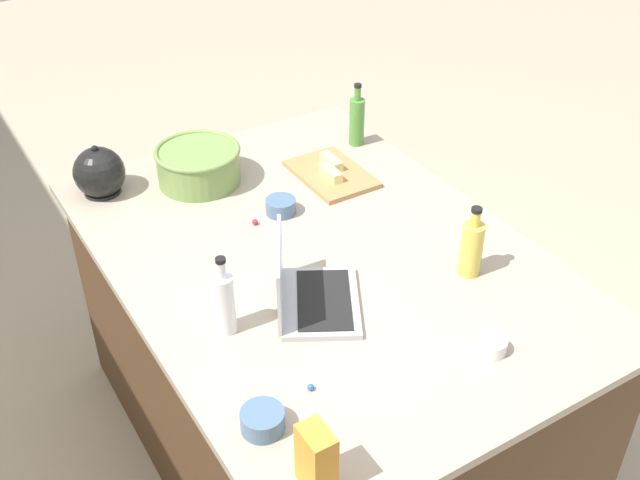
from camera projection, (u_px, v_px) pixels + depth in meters
ground_plane at (320, 442)px, 2.94m from camera, size 12.00×12.00×0.00m
island_counter at (320, 356)px, 2.68m from camera, size 1.74×1.23×0.90m
laptop at (307, 292)px, 2.19m from camera, size 0.38×0.35×0.22m
mixing_bowl_large at (198, 164)px, 2.74m from camera, size 0.31×0.31×0.13m
bottle_vinegar at (224, 302)px, 2.07m from camera, size 0.06×0.06×0.25m
bottle_oil at (472, 247)px, 2.29m from camera, size 0.07×0.07×0.23m
bottle_olive at (357, 120)px, 2.96m from camera, size 0.06×0.06×0.25m
kettle at (99, 173)px, 2.68m from camera, size 0.21×0.18×0.20m
cutting_board at (331, 174)px, 2.81m from camera, size 0.33×0.23×0.02m
butter_stick_left at (331, 162)px, 2.83m from camera, size 0.11×0.04×0.04m
butter_stick_right at (331, 173)px, 2.76m from camera, size 0.11×0.04×0.04m
ramekin_small at (491, 345)px, 2.05m from camera, size 0.08×0.08×0.04m
ramekin_medium at (281, 206)px, 2.60m from camera, size 0.10×0.10×0.05m
ramekin_wide at (263, 420)px, 1.83m from camera, size 0.11×0.11×0.05m
candy_bag at (316, 459)px, 1.66m from camera, size 0.09×0.06×0.17m
candy_0 at (108, 187)px, 2.73m from camera, size 0.01×0.01×0.01m
candy_1 at (255, 222)px, 2.55m from camera, size 0.02×0.02×0.02m
candy_2 at (311, 387)px, 1.94m from camera, size 0.02×0.02×0.02m
candy_3 at (282, 315)px, 2.16m from camera, size 0.02×0.02×0.02m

